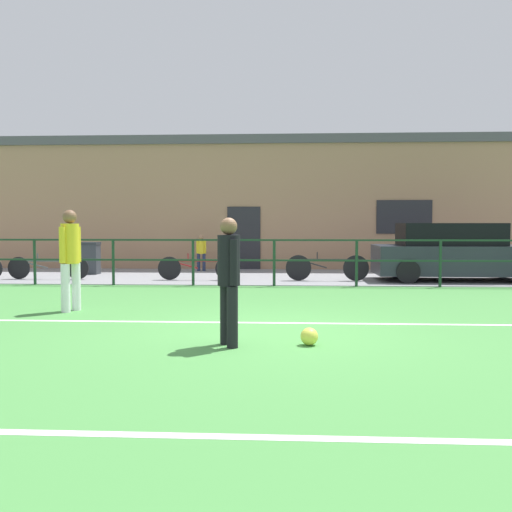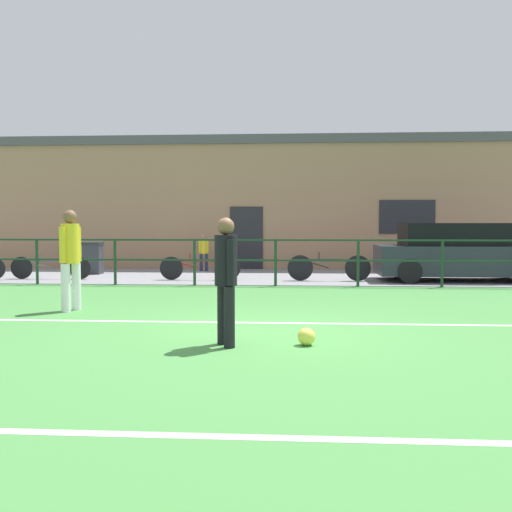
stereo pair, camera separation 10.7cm
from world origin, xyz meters
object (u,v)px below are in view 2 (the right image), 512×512
(bicycle_parked_1, at_px, (200,268))
(trash_bin_0, at_px, (93,258))
(player_striker, at_px, (71,254))
(spectator_child, at_px, (204,250))
(bicycle_parked_0, at_px, (329,267))
(bicycle_parked_3, at_px, (51,267))
(parked_car_red, at_px, (458,253))
(player_goalkeeper, at_px, (226,273))
(soccer_ball_match, at_px, (306,337))

(bicycle_parked_1, height_order, trash_bin_0, trash_bin_0)
(player_striker, relative_size, spectator_child, 1.51)
(bicycle_parked_0, bearing_deg, bicycle_parked_3, -180.00)
(spectator_child, bearing_deg, player_striker, 78.00)
(player_striker, distance_m, bicycle_parked_3, 6.12)
(parked_car_red, bearing_deg, bicycle_parked_3, -178.61)
(parked_car_red, bearing_deg, player_goalkeeper, -121.86)
(player_striker, height_order, bicycle_parked_0, player_striker)
(bicycle_parked_0, bearing_deg, player_striker, -131.54)
(player_goalkeeper, bearing_deg, bicycle_parked_0, -39.39)
(bicycle_parked_1, xyz_separation_m, bicycle_parked_3, (-4.11, 0.00, -0.01))
(soccer_ball_match, xyz_separation_m, bicycle_parked_1, (-2.67, 7.98, 0.24))
(bicycle_parked_3, height_order, trash_bin_0, trash_bin_0)
(spectator_child, bearing_deg, bicycle_parked_1, 91.77)
(player_goalkeeper, xyz_separation_m, bicycle_parked_0, (1.77, 8.07, -0.53))
(player_goalkeeper, distance_m, bicycle_parked_1, 8.26)
(soccer_ball_match, relative_size, bicycle_parked_1, 0.10)
(player_goalkeeper, xyz_separation_m, trash_bin_0, (-5.18, 9.69, -0.40))
(bicycle_parked_3, distance_m, trash_bin_0, 1.73)
(soccer_ball_match, height_order, bicycle_parked_0, bicycle_parked_0)
(player_striker, xyz_separation_m, bicycle_parked_0, (4.80, 5.42, -0.63))
(bicycle_parked_0, bearing_deg, player_goalkeeper, -102.38)
(soccer_ball_match, relative_size, bicycle_parked_0, 0.10)
(parked_car_red, bearing_deg, bicycle_parked_0, -175.55)
(parked_car_red, height_order, bicycle_parked_0, parked_car_red)
(soccer_ball_match, relative_size, parked_car_red, 0.05)
(parked_car_red, relative_size, bicycle_parked_0, 1.98)
(player_goalkeeper, bearing_deg, parked_car_red, -58.88)
(soccer_ball_match, distance_m, bicycle_parked_0, 8.02)
(bicycle_parked_1, bearing_deg, soccer_ball_match, -71.51)
(player_goalkeeper, xyz_separation_m, spectator_child, (-2.03, 11.03, -0.22))
(trash_bin_0, bearing_deg, player_striker, -73.00)
(player_goalkeeper, relative_size, bicycle_parked_1, 0.73)
(spectator_child, relative_size, trash_bin_0, 1.21)
(player_goalkeeper, bearing_deg, bicycle_parked_3, 8.60)
(parked_car_red, bearing_deg, spectator_child, 159.53)
(player_striker, relative_size, soccer_ball_match, 7.93)
(bicycle_parked_1, bearing_deg, trash_bin_0, 155.27)
(bicycle_parked_0, xyz_separation_m, bicycle_parked_3, (-7.56, -0.00, -0.03))
(player_striker, height_order, soccer_ball_match, player_striker)
(bicycle_parked_3, xyz_separation_m, trash_bin_0, (0.60, 1.62, 0.17))
(player_striker, xyz_separation_m, bicycle_parked_1, (1.36, 5.42, -0.65))
(bicycle_parked_0, distance_m, trash_bin_0, 7.14)
(soccer_ball_match, bearing_deg, bicycle_parked_1, 108.49)
(player_striker, height_order, trash_bin_0, player_striker)
(parked_car_red, relative_size, bicycle_parked_1, 1.99)
(soccer_ball_match, bearing_deg, parked_car_red, 63.10)
(parked_car_red, distance_m, bicycle_parked_0, 3.44)
(bicycle_parked_0, bearing_deg, trash_bin_0, 166.90)
(spectator_child, height_order, bicycle_parked_3, spectator_child)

